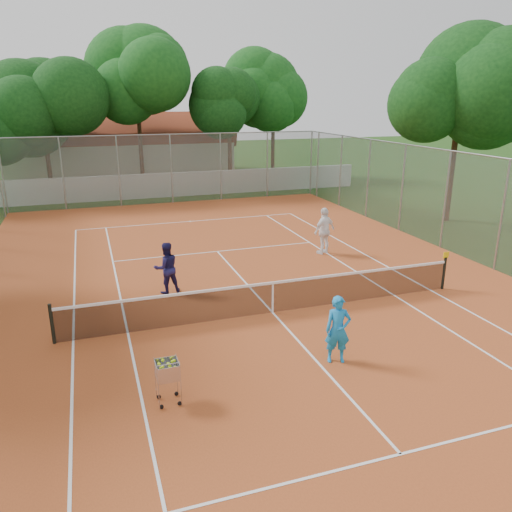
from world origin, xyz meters
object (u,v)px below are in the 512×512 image
object	(u,v)px
player_far_left	(166,268)
player_far_right	(324,231)
ball_hopper	(168,381)
tennis_net	(273,297)
clubhouse	(121,148)
player_near	(338,330)

from	to	relation	value
player_far_left	player_far_right	distance (m)	6.98
player_far_right	ball_hopper	bearing A→B (deg)	25.30
ball_hopper	tennis_net	bearing A→B (deg)	59.40
ball_hopper	player_far_left	bearing A→B (deg)	96.02
tennis_net	player_far_right	world-z (taller)	player_far_right
ball_hopper	clubhouse	bearing A→B (deg)	102.12
clubhouse	player_far_left	distance (m)	26.47
player_far_left	ball_hopper	distance (m)	6.18
clubhouse	player_far_right	xyz separation A→B (m)	(5.99, -24.21, -1.24)
player_near	player_far_right	size ratio (longest dim) A/B	0.87
clubhouse	ball_hopper	bearing A→B (deg)	-92.80
player_far_left	player_far_right	world-z (taller)	player_far_right
ball_hopper	player_far_right	bearing A→B (deg)	62.59
clubhouse	player_far_left	world-z (taller)	clubhouse
tennis_net	player_far_right	distance (m)	6.25
tennis_net	player_near	xyz separation A→B (m)	(0.45, -3.11, 0.33)
player_near	ball_hopper	xyz separation A→B (m)	(-4.04, -0.42, -0.31)
player_near	player_far_left	bearing A→B (deg)	135.20
player_near	ball_hopper	distance (m)	4.07
clubhouse	ball_hopper	world-z (taller)	clubhouse
tennis_net	player_far_left	bearing A→B (deg)	135.65
player_far_left	player_far_right	bearing A→B (deg)	-169.70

